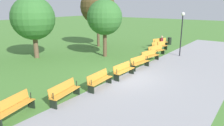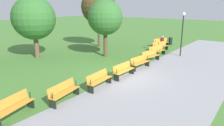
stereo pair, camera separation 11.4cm
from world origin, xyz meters
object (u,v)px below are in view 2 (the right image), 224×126
(bench_0, at_px, (161,42))
(bench_2, at_px, (157,50))
(bench_3, at_px, (150,56))
(bench_5, at_px, (123,70))
(bench_6, at_px, (99,80))
(tree_1, at_px, (34,18))
(bench_7, at_px, (64,91))
(tree_0, at_px, (99,7))
(person_seated, at_px, (163,41))
(trash_bin, at_px, (170,41))
(tree_3, at_px, (105,18))
(lamp_post, at_px, (183,26))
(bench_4, at_px, (140,62))
(bench_8, at_px, (13,106))
(bench_1, at_px, (160,46))

(bench_0, bearing_deg, bench_2, 43.56)
(bench_3, distance_m, bench_5, 4.69)
(bench_6, height_order, tree_1, tree_1)
(bench_7, distance_m, tree_0, 14.81)
(person_seated, xyz_separation_m, trash_bin, (-1.66, 0.23, -0.22))
(tree_3, xyz_separation_m, lamp_post, (-4.15, 5.48, -0.73))
(bench_4, xyz_separation_m, tree_1, (2.36, -9.06, 2.96))
(bench_2, distance_m, tree_1, 11.23)
(lamp_post, bearing_deg, tree_0, -85.51)
(bench_0, distance_m, trash_bin, 1.80)
(lamp_post, bearing_deg, bench_8, -6.94)
(bench_7, xyz_separation_m, tree_1, (-4.66, -8.76, 2.96))
(bench_6, relative_size, trash_bin, 2.32)
(bench_8, bearing_deg, bench_1, 167.86)
(tree_0, bearing_deg, bench_7, 32.66)
(bench_1, relative_size, bench_4, 1.01)
(bench_7, relative_size, lamp_post, 0.50)
(tree_0, bearing_deg, bench_5, 47.77)
(bench_3, height_order, tree_1, tree_1)
(tree_0, relative_size, trash_bin, 7.43)
(tree_3, bearing_deg, bench_6, 35.27)
(bench_0, relative_size, bench_2, 0.98)
(bench_1, bearing_deg, bench_2, 36.29)
(tree_0, relative_size, lamp_post, 1.58)
(bench_6, bearing_deg, bench_8, -14.50)
(bench_2, bearing_deg, bench_4, 24.20)
(lamp_post, bearing_deg, bench_0, -134.50)
(bench_1, distance_m, lamp_post, 3.57)
(tree_0, height_order, lamp_post, tree_0)
(tree_0, xyz_separation_m, tree_3, (3.44, 3.58, -0.85))
(bench_0, relative_size, bench_7, 0.99)
(bench_2, bearing_deg, tree_3, -35.61)
(bench_7, distance_m, tree_1, 10.35)
(bench_0, xyz_separation_m, bench_1, (2.18, 0.87, 0.00))
(bench_5, relative_size, lamp_post, 0.48)
(bench_4, distance_m, bench_6, 4.69)
(bench_5, xyz_separation_m, bench_7, (4.68, -0.39, 0.00))
(bench_1, bearing_deg, bench_8, 21.81)
(bench_0, height_order, bench_7, same)
(bench_8, bearing_deg, bench_5, 158.21)
(bench_1, relative_size, trash_bin, 2.33)
(bench_8, xyz_separation_m, trash_bin, (-20.12, -1.13, -0.06))
(bench_2, height_order, tree_3, tree_3)
(person_seated, bearing_deg, bench_1, 40.82)
(tree_1, bearing_deg, bench_4, 104.63)
(bench_4, bearing_deg, bench_8, 0.02)
(trash_bin, bearing_deg, person_seated, -7.72)
(bench_1, xyz_separation_m, bench_5, (9.22, 1.57, 0.00))
(bench_6, bearing_deg, bench_0, -175.20)
(trash_bin, bearing_deg, tree_0, -46.51)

